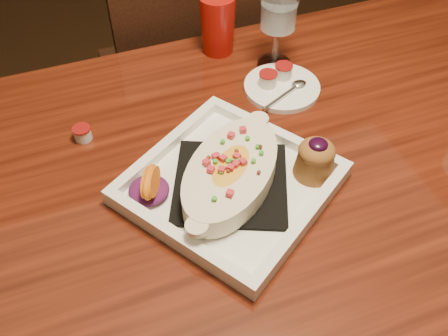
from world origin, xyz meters
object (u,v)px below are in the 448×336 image
object	(u,v)px
chair_far	(188,76)
table	(290,208)
plate	(237,176)
goblet	(279,12)
saucer	(280,85)
red_tumbler	(218,24)

from	to	relation	value
chair_far	table	bearing A→B (deg)	90.00
plate	goblet	bearing A→B (deg)	22.25
plate	saucer	xyz separation A→B (m)	(0.18, 0.21, -0.02)
goblet	saucer	size ratio (longest dim) A/B	1.18
chair_far	plate	world-z (taller)	chair_far
plate	red_tumbler	bearing A→B (deg)	41.28
chair_far	plate	xyz separation A→B (m)	(-0.11, -0.63, 0.27)
table	saucer	size ratio (longest dim) A/B	9.97
plate	goblet	xyz separation A→B (m)	(0.20, 0.28, 0.09)
table	saucer	bearing A→B (deg)	71.56
plate	red_tumbler	world-z (taller)	red_tumbler
table	chair_far	xyz separation A→B (m)	(-0.00, 0.63, -0.15)
table	red_tumbler	xyz separation A→B (m)	(0.00, 0.38, 0.16)
chair_far	red_tumbler	distance (m)	0.39
table	chair_far	world-z (taller)	chair_far
red_tumbler	plate	bearing A→B (deg)	-105.92
plate	goblet	world-z (taller)	goblet
chair_far	red_tumbler	size ratio (longest dim) A/B	7.34
plate	saucer	size ratio (longest dim) A/B	2.66
plate	table	bearing A→B (deg)	-35.09
table	red_tumbler	size ratio (longest dim) A/B	11.84
saucer	goblet	bearing A→B (deg)	73.97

